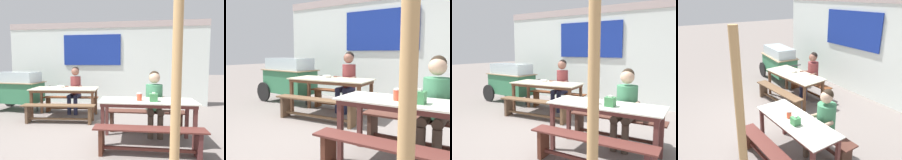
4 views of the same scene
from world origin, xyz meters
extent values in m
plane|color=slate|center=(0.00, 0.00, 0.00)|extent=(40.00, 40.00, 0.00)
cube|color=white|center=(0.00, 2.95, 1.30)|extent=(6.84, 0.12, 2.59)
cube|color=navy|center=(-0.41, 2.86, 1.85)|extent=(1.98, 0.03, 1.03)
cube|color=beige|center=(-0.70, 1.09, 0.75)|extent=(1.75, 0.88, 0.02)
cube|color=brown|center=(-0.70, 1.09, 0.71)|extent=(1.67, 0.81, 0.06)
cube|color=brown|center=(0.04, 1.46, 0.34)|extent=(0.06, 0.06, 0.68)
cube|color=brown|center=(0.09, 0.85, 0.34)|extent=(0.06, 0.06, 0.68)
cube|color=brown|center=(-1.49, 1.34, 0.34)|extent=(0.06, 0.06, 0.68)
cube|color=brown|center=(-1.44, 0.72, 0.34)|extent=(0.06, 0.06, 0.68)
cube|color=silver|center=(1.37, -0.30, 0.76)|extent=(1.70, 0.68, 0.02)
cube|color=brown|center=(1.37, -0.30, 0.72)|extent=(1.61, 0.62, 0.06)
cube|color=brown|center=(2.12, -0.02, 0.34)|extent=(0.06, 0.06, 0.69)
cube|color=brown|center=(0.60, -0.06, 0.34)|extent=(0.06, 0.06, 0.69)
cube|color=brown|center=(0.62, -0.58, 0.34)|extent=(0.06, 0.06, 0.69)
cube|color=brown|center=(-0.74, 1.64, 0.42)|extent=(1.60, 0.39, 0.03)
cube|color=brown|center=(-0.08, 1.69, 0.21)|extent=(0.08, 0.22, 0.41)
cube|color=brown|center=(-1.41, 1.58, 0.21)|extent=(0.08, 0.22, 0.41)
cube|color=brown|center=(-0.74, 1.64, 0.10)|extent=(1.30, 0.15, 0.04)
cube|color=brown|center=(-0.65, 0.55, 0.42)|extent=(1.74, 0.42, 0.03)
cube|color=brown|center=(0.09, 0.61, 0.20)|extent=(0.08, 0.24, 0.41)
cube|color=brown|center=(-1.40, 0.48, 0.20)|extent=(0.08, 0.24, 0.41)
cube|color=brown|center=(-0.65, 0.55, 0.10)|extent=(1.45, 0.16, 0.04)
cube|color=#4E2B21|center=(1.35, 0.24, 0.43)|extent=(1.64, 0.34, 0.03)
cube|color=#492D22|center=(2.05, 0.26, 0.21)|extent=(0.07, 0.26, 0.41)
cube|color=#483026|center=(0.66, 0.23, 0.21)|extent=(0.07, 0.26, 0.41)
cube|color=#4E2B21|center=(1.35, 0.24, 0.10)|extent=(1.35, 0.08, 0.04)
cube|color=#572923|center=(1.38, -0.85, 0.43)|extent=(1.72, 0.32, 0.02)
cube|color=#552B1E|center=(0.65, -0.87, 0.21)|extent=(0.07, 0.23, 0.42)
cube|color=#367B52|center=(-2.36, 1.59, 0.54)|extent=(1.41, 0.79, 0.58)
cube|color=silver|center=(-2.36, 1.59, 0.99)|extent=(1.27, 0.72, 0.32)
cube|color=#9E8563|center=(-2.36, 1.59, 0.84)|extent=(1.50, 0.88, 0.02)
cylinder|color=black|center=(-2.95, 2.01, 0.25)|extent=(0.51, 0.10, 0.51)
cylinder|color=black|center=(-3.02, 1.29, 0.25)|extent=(0.51, 0.10, 0.51)
cylinder|color=#333333|center=(-1.74, 1.53, 0.13)|extent=(0.05, 0.05, 0.25)
cylinder|color=#3F3F3F|center=(-1.50, 1.51, 0.72)|extent=(0.10, 0.67, 0.04)
cylinder|color=#292D4B|center=(-0.68, 1.32, 0.22)|extent=(0.11, 0.11, 0.44)
cylinder|color=#292D4B|center=(-0.50, 1.32, 0.22)|extent=(0.11, 0.11, 0.44)
cylinder|color=#292D4B|center=(-0.68, 1.48, 0.49)|extent=(0.13, 0.37, 0.13)
cylinder|color=#292D4B|center=(-0.50, 1.48, 0.49)|extent=(0.13, 0.37, 0.13)
cylinder|color=brown|center=(-0.60, 1.65, 0.75)|extent=(0.29, 0.29, 0.55)
sphere|color=brown|center=(-0.60, 1.63, 1.17)|extent=(0.22, 0.22, 0.22)
sphere|color=black|center=(-0.60, 1.66, 1.21)|extent=(0.20, 0.20, 0.20)
cylinder|color=brown|center=(-0.76, 1.47, 0.74)|extent=(0.07, 0.31, 0.11)
cylinder|color=brown|center=(-0.43, 1.47, 0.74)|extent=(0.07, 0.31, 0.09)
cylinder|color=#4C3E33|center=(1.45, -0.13, 0.22)|extent=(0.11, 0.11, 0.44)
cylinder|color=#4C3E33|center=(1.63, -0.12, 0.22)|extent=(0.11, 0.11, 0.44)
cylinder|color=#4C3E33|center=(1.44, 0.06, 0.49)|extent=(0.14, 0.42, 0.13)
cylinder|color=#4C3E33|center=(1.62, 0.06, 0.49)|extent=(0.14, 0.42, 0.13)
cylinder|color=#3F8259|center=(1.53, 0.25, 0.73)|extent=(0.34, 0.34, 0.51)
sphere|color=tan|center=(1.53, 0.23, 1.13)|extent=(0.22, 0.22, 0.22)
sphere|color=#2D2319|center=(1.53, 0.26, 1.17)|extent=(0.20, 0.20, 0.20)
cylinder|color=tan|center=(1.34, 0.07, 0.72)|extent=(0.08, 0.31, 0.10)
cylinder|color=tan|center=(1.72, 0.07, 0.72)|extent=(0.08, 0.30, 0.07)
cube|color=#397D47|center=(1.48, -0.39, 0.83)|extent=(0.13, 0.13, 0.13)
cube|color=white|center=(1.48, -0.39, 0.91)|extent=(0.05, 0.04, 0.02)
cylinder|color=#E34B32|center=(1.23, -0.35, 0.83)|extent=(0.09, 0.09, 0.12)
cylinder|color=white|center=(1.23, -0.35, 0.89)|extent=(0.08, 0.08, 0.02)
cylinder|color=silver|center=(-0.85, 1.16, 0.79)|extent=(0.18, 0.18, 0.05)
cylinder|color=tan|center=(1.67, -1.40, 1.24)|extent=(0.12, 0.12, 2.48)
camera|label=1|loc=(1.24, -3.86, 1.44)|focal=32.05mm
camera|label=2|loc=(2.16, -2.97, 1.31)|focal=39.25mm
camera|label=3|loc=(2.64, -3.52, 1.57)|focal=37.89mm
camera|label=4|loc=(4.28, -2.35, 2.80)|focal=37.75mm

